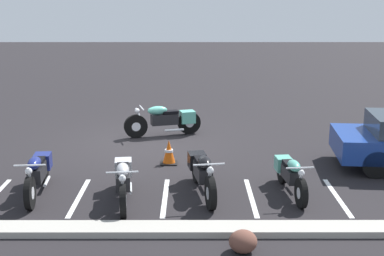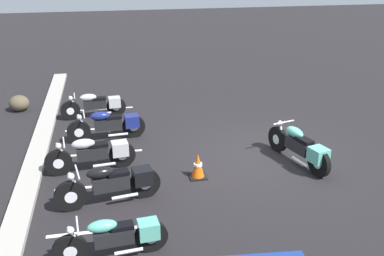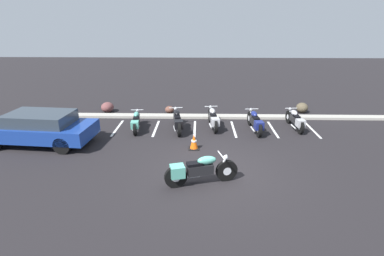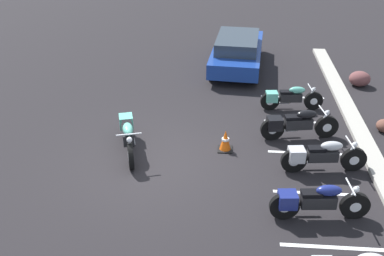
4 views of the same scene
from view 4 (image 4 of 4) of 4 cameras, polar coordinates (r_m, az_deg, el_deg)
name	(u,v)px [view 4 (image 4 of 4)]	position (r m, az deg, el deg)	size (l,w,h in m)	color
ground	(155,162)	(11.71, -4.78, -4.33)	(60.00, 60.00, 0.00)	black
motorcycle_teal_featured	(128,134)	(12.10, -8.15, -0.74)	(2.21, 0.91, 0.89)	black
parked_bike_0	(289,98)	(14.45, 12.19, 3.80)	(0.57, 1.98, 0.78)	black
parked_bike_1	(296,124)	(12.81, 13.07, 0.51)	(0.74, 2.20, 0.87)	black
parked_bike_2	(320,156)	(11.54, 15.94, -3.40)	(0.64, 2.14, 0.84)	black
parked_bike_3	(315,201)	(9.99, 15.37, -8.94)	(0.61, 2.15, 0.85)	black
car_blue	(237,51)	(17.46, 5.77, 9.73)	(4.44, 2.17, 1.29)	black
concrete_curb	(379,170)	(12.19, 22.61, -4.95)	(18.00, 0.50, 0.12)	#A8A399
landscape_rock_0	(384,126)	(14.10, 23.24, 0.26)	(0.46, 0.45, 0.37)	brown
landscape_rock_1	(360,79)	(16.96, 20.53, 5.88)	(0.73, 0.65, 0.53)	brown
traffic_cone	(225,141)	(12.07, 4.26, -1.64)	(0.40, 0.40, 0.60)	black
stall_line_0	(292,97)	(15.50, 12.62, 3.86)	(0.10, 2.10, 0.00)	white
stall_line_1	(299,122)	(13.94, 13.43, 0.77)	(0.10, 2.10, 0.00)	white
stall_line_2	(307,153)	(12.43, 14.45, -3.09)	(0.10, 2.10, 0.00)	white
stall_line_3	(318,193)	(11.00, 15.75, -7.97)	(0.10, 2.10, 0.00)	white
stall_line_4	(333,247)	(9.68, 17.48, -14.25)	(0.10, 2.10, 0.00)	white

